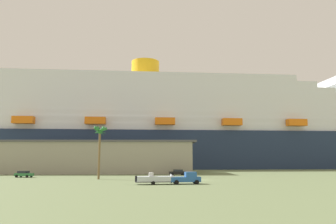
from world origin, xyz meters
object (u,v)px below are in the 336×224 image
Objects in this scene: pickup_truck at (187,178)px; palm_tree at (100,136)px; cruise_ship at (221,133)px; parked_car_black_coupe at (177,172)px; small_boat_on_trailer at (158,179)px; parked_car_green_wagon at (24,174)px.

palm_tree is (-18.75, 13.26, 8.67)m from pickup_truck.
cruise_ship is 86.32m from palm_tree.
pickup_truck is 1.24× the size of parked_car_black_coupe.
palm_tree is at bearing 134.32° from small_boat_on_trailer.
cruise_ship is at bearing 67.95° from parked_car_black_coupe.
cruise_ship is 23.45× the size of palm_tree.
parked_car_green_wagon is (-62.31, -67.34, -15.66)m from cruise_ship.
cruise_ship is 31.95× the size of small_boat_on_trailer.
cruise_ship is 92.51m from pickup_truck.
palm_tree is 2.59× the size of parked_car_black_coupe.
parked_car_black_coupe is at bearing 40.57° from palm_tree.
palm_tree is at bearing -139.43° from parked_car_black_coupe.
cruise_ship reaches higher than pickup_truck.
small_boat_on_trailer is at bearing -45.68° from palm_tree.
parked_car_black_coupe is at bearing 90.02° from pickup_truck.
cruise_ship is 60.83× the size of parked_car_black_coupe.
cruise_ship is 62.42× the size of parked_car_green_wagon.
small_boat_on_trailer reaches higher than parked_car_green_wagon.
parked_car_green_wagon is at bearing 151.73° from pickup_truck.
pickup_truck is at bearing -28.27° from parked_car_green_wagon.
parked_car_green_wagon is (-19.76, 7.46, -8.89)m from palm_tree.
pickup_truck is 24.55m from palm_tree.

